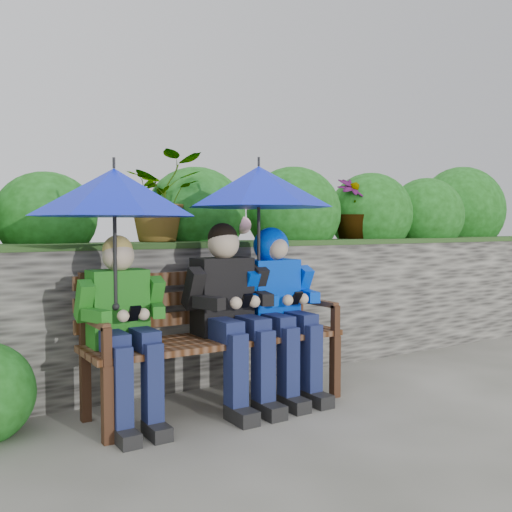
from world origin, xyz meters
TOP-DOWN VIEW (x-y plane):
  - ground at (0.00, 0.00)m, footprint 60.00×60.00m
  - garden_backdrop at (0.05, 1.59)m, footprint 8.00×2.88m
  - park_bench at (-0.28, 0.18)m, footprint 1.65×0.48m
  - boy_left at (-0.88, 0.11)m, footprint 0.49×0.56m
  - boy_middle at (-0.19, 0.10)m, footprint 0.54×0.63m
  - boy_right at (0.19, 0.11)m, footprint 0.52×0.63m
  - umbrella_left at (-0.93, 0.11)m, footprint 0.94×0.94m
  - umbrella_right at (0.06, 0.17)m, footprint 0.97×0.97m

SIDE VIEW (x-z plane):
  - ground at x=0.00m, z-range 0.00..0.00m
  - park_bench at x=-0.28m, z-range 0.06..0.93m
  - boy_left at x=-0.88m, z-range 0.06..1.15m
  - garden_backdrop at x=0.05m, z-range -0.29..1.56m
  - boy_middle at x=-0.19m, z-range 0.06..1.22m
  - boy_right at x=0.19m, z-range 0.10..1.24m
  - umbrella_left at x=-0.93m, z-range 0.90..1.76m
  - umbrella_right at x=0.06m, z-range 0.95..1.85m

